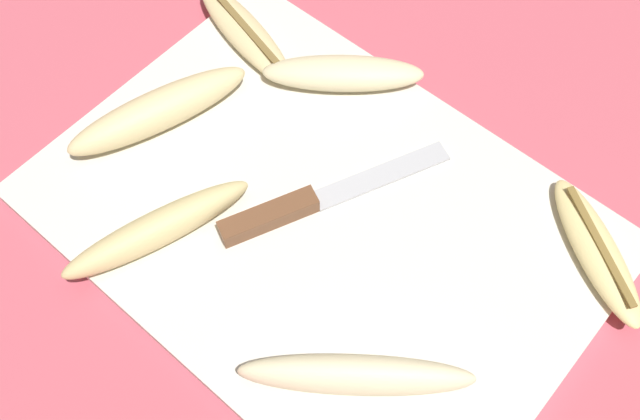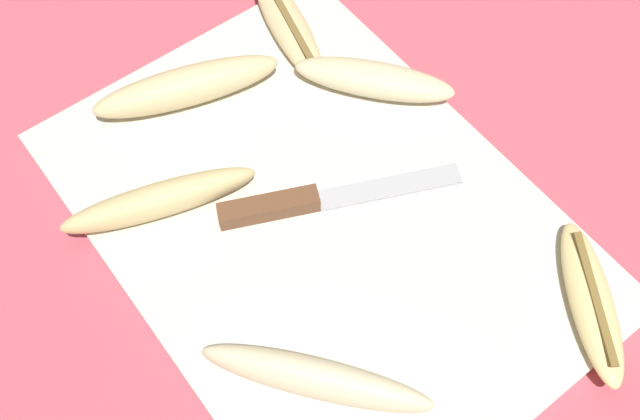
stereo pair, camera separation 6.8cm
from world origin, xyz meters
name	(u,v)px [view 1 (the left image)]	position (x,y,z in m)	size (l,w,h in m)	color
ground_plane	(320,222)	(0.00, 0.00, 0.00)	(4.00, 4.00, 0.00)	#C65160
cutting_board	(320,219)	(0.00, 0.00, 0.01)	(0.50, 0.36, 0.01)	silver
knife	(294,207)	(-0.02, -0.01, 0.02)	(0.11, 0.22, 0.02)	brown
banana_cream_curved	(343,73)	(-0.08, 0.13, 0.03)	(0.15, 0.14, 0.03)	beige
banana_ripe_center	(159,110)	(-0.19, -0.02, 0.03)	(0.10, 0.19, 0.04)	beige
banana_pale_long	(356,375)	(0.12, -0.10, 0.03)	(0.17, 0.14, 0.04)	beige
banana_golden_short	(596,250)	(0.21, 0.13, 0.02)	(0.15, 0.11, 0.02)	#EDD689
banana_mellow_near	(244,32)	(-0.20, 0.11, 0.02)	(0.17, 0.08, 0.02)	beige
banana_spotted_left	(158,229)	(-0.09, -0.11, 0.03)	(0.09, 0.18, 0.03)	#DBC684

